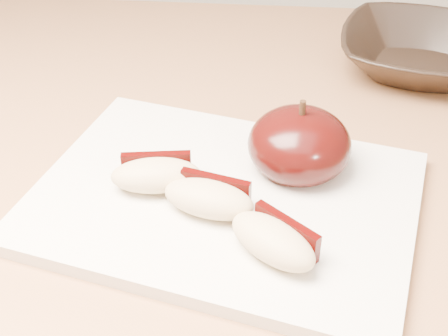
{
  "coord_description": "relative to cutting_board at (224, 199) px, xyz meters",
  "views": [
    {
      "loc": [
        0.12,
        0.03,
        1.22
      ],
      "look_at": [
        0.09,
        0.41,
        0.94
      ],
      "focal_mm": 50.0,
      "sensor_mm": 36.0,
      "label": 1
    }
  ],
  "objects": [
    {
      "name": "bowl",
      "position": [
        0.19,
        0.24,
        0.02
      ],
      "size": [
        0.2,
        0.2,
        0.04
      ],
      "primitive_type": "imported",
      "rotation": [
        0.0,
        0.0,
        -0.21
      ],
      "color": "black",
      "rests_on": "island_counter"
    },
    {
      "name": "cutting_board",
      "position": [
        0.0,
        0.0,
        0.0
      ],
      "size": [
        0.34,
        0.28,
        0.01
      ],
      "primitive_type": "cube",
      "rotation": [
        0.0,
        0.0,
        -0.24
      ],
      "color": "white",
      "rests_on": "island_counter"
    },
    {
      "name": "apple_wedge_b",
      "position": [
        -0.01,
        -0.02,
        0.02
      ],
      "size": [
        0.08,
        0.05,
        0.03
      ],
      "rotation": [
        0.0,
        0.0,
        -0.27
      ],
      "color": "#D4B686",
      "rests_on": "cutting_board"
    },
    {
      "name": "back_cabinet",
      "position": [
        -0.09,
        0.79,
        -0.44
      ],
      "size": [
        2.4,
        0.62,
        0.94
      ],
      "color": "silver",
      "rests_on": "ground"
    },
    {
      "name": "apple_wedge_c",
      "position": [
        0.04,
        -0.06,
        0.02
      ],
      "size": [
        0.08,
        0.07,
        0.03
      ],
      "rotation": [
        0.0,
        0.0,
        -0.7
      ],
      "color": "#D4B686",
      "rests_on": "cutting_board"
    },
    {
      "name": "apple_half",
      "position": [
        0.06,
        0.04,
        0.03
      ],
      "size": [
        0.1,
        0.1,
        0.07
      ],
      "rotation": [
        0.0,
        0.0,
        0.22
      ],
      "color": "black",
      "rests_on": "cutting_board"
    },
    {
      "name": "apple_wedge_a",
      "position": [
        -0.05,
        0.0,
        0.02
      ],
      "size": [
        0.07,
        0.04,
        0.03
      ],
      "rotation": [
        0.0,
        0.0,
        0.15
      ],
      "color": "#D4B686",
      "rests_on": "cutting_board"
    }
  ]
}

